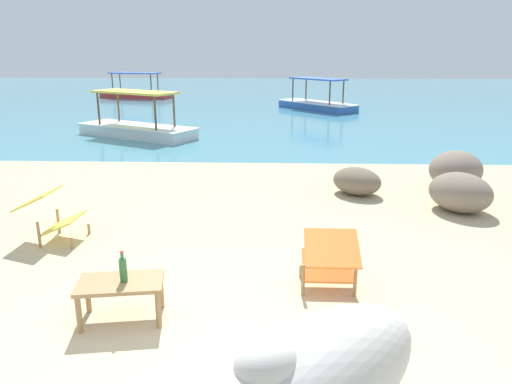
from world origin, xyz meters
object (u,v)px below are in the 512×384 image
(bottle, at_px, (123,269))
(boat_red, at_px, (136,93))
(deck_chair_far, at_px, (51,212))
(deck_chair_near, at_px, (329,259))
(boat_white, at_px, (137,127))
(low_bench_table, at_px, (121,287))
(boat_blue, at_px, (317,103))

(bottle, height_order, boat_red, boat_red)
(deck_chair_far, bearing_deg, boat_red, 104.54)
(deck_chair_near, relative_size, boat_white, 0.20)
(low_bench_table, xyz_separation_m, boat_red, (-5.82, 21.39, -0.07))
(bottle, bearing_deg, boat_white, 104.86)
(boat_white, bearing_deg, deck_chair_near, 144.23)
(boat_red, bearing_deg, low_bench_table, 117.62)
(deck_chair_near, bearing_deg, deck_chair_far, 69.27)
(low_bench_table, xyz_separation_m, boat_blue, (3.12, 16.60, -0.07))
(deck_chair_near, height_order, boat_blue, boat_blue)
(bottle, xyz_separation_m, boat_white, (-2.62, 9.88, -0.25))
(deck_chair_far, xyz_separation_m, boat_blue, (4.60, 14.71, -0.13))
(deck_chair_far, distance_m, boat_red, 19.99)
(boat_blue, relative_size, boat_white, 0.94)
(bottle, distance_m, deck_chair_near, 1.99)
(deck_chair_far, xyz_separation_m, boat_red, (-4.33, 19.51, -0.13))
(boat_blue, bearing_deg, low_bench_table, 129.30)
(bottle, height_order, boat_blue, boat_blue)
(bottle, distance_m, boat_red, 22.19)
(deck_chair_far, bearing_deg, deck_chair_near, -19.05)
(bottle, bearing_deg, low_bench_table, 173.98)
(deck_chair_far, height_order, boat_red, boat_red)
(deck_chair_far, height_order, boat_blue, boat_blue)
(low_bench_table, relative_size, boat_red, 0.21)
(bottle, bearing_deg, boat_blue, 79.48)
(low_bench_table, distance_m, boat_white, 10.21)
(low_bench_table, bearing_deg, deck_chair_far, 119.12)
(deck_chair_far, bearing_deg, bottle, -49.14)
(boat_blue, bearing_deg, deck_chair_far, 122.57)
(bottle, relative_size, deck_chair_far, 0.38)
(low_bench_table, distance_m, deck_chair_near, 2.02)
(low_bench_table, height_order, deck_chair_far, deck_chair_far)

